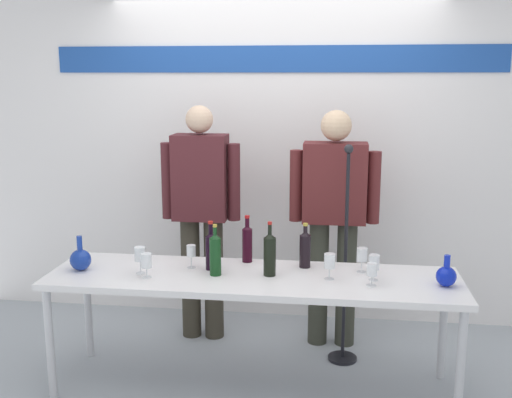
{
  "coord_description": "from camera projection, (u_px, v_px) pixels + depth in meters",
  "views": [
    {
      "loc": [
        0.49,
        -3.48,
        1.94
      ],
      "look_at": [
        0.0,
        0.15,
        1.19
      ],
      "focal_mm": 42.5,
      "sensor_mm": 36.0,
      "label": 1
    }
  ],
  "objects": [
    {
      "name": "ground_plane",
      "position": [
        253.0,
        387.0,
        3.84
      ],
      "size": [
        10.0,
        10.0,
        0.0
      ],
      "primitive_type": "plane",
      "color": "#9EA6AD"
    },
    {
      "name": "back_wall",
      "position": [
        275.0,
        131.0,
        4.75
      ],
      "size": [
        4.91,
        0.11,
        3.0
      ],
      "color": "white",
      "rests_on": "ground"
    },
    {
      "name": "display_table",
      "position": [
        253.0,
        284.0,
        3.7
      ],
      "size": [
        2.51,
        0.67,
        0.74
      ],
      "color": "white",
      "rests_on": "ground"
    },
    {
      "name": "decanter_blue_left",
      "position": [
        80.0,
        259.0,
        3.77
      ],
      "size": [
        0.13,
        0.13,
        0.22
      ],
      "color": "#173496",
      "rests_on": "display_table"
    },
    {
      "name": "decanter_blue_right",
      "position": [
        446.0,
        276.0,
        3.49
      ],
      "size": [
        0.12,
        0.12,
        0.19
      ],
      "color": "#0D23B5",
      "rests_on": "display_table"
    },
    {
      "name": "presenter_left",
      "position": [
        201.0,
        209.0,
        4.4
      ],
      "size": [
        0.58,
        0.22,
        1.73
      ],
      "color": "#342F25",
      "rests_on": "ground"
    },
    {
      "name": "presenter_right",
      "position": [
        334.0,
        212.0,
        4.27
      ],
      "size": [
        0.63,
        0.22,
        1.71
      ],
      "color": "#34362B",
      "rests_on": "ground"
    },
    {
      "name": "wine_bottle_0",
      "position": [
        247.0,
        242.0,
        3.93
      ],
      "size": [
        0.07,
        0.07,
        0.31
      ],
      "color": "black",
      "rests_on": "display_table"
    },
    {
      "name": "wine_bottle_1",
      "position": [
        305.0,
        248.0,
        3.82
      ],
      "size": [
        0.07,
        0.07,
        0.29
      ],
      "color": "black",
      "rests_on": "display_table"
    },
    {
      "name": "wine_bottle_2",
      "position": [
        215.0,
        253.0,
        3.67
      ],
      "size": [
        0.07,
        0.07,
        0.32
      ],
      "color": "#113B17",
      "rests_on": "display_table"
    },
    {
      "name": "wine_bottle_3",
      "position": [
        211.0,
        249.0,
        3.78
      ],
      "size": [
        0.07,
        0.07,
        0.31
      ],
      "color": "black",
      "rests_on": "display_table"
    },
    {
      "name": "wine_bottle_4",
      "position": [
        270.0,
        253.0,
        3.66
      ],
      "size": [
        0.07,
        0.07,
        0.34
      ],
      "color": "black",
      "rests_on": "display_table"
    },
    {
      "name": "wine_glass_left_0",
      "position": [
        146.0,
        261.0,
        3.63
      ],
      "size": [
        0.06,
        0.06,
        0.15
      ],
      "color": "white",
      "rests_on": "display_table"
    },
    {
      "name": "wine_glass_left_1",
      "position": [
        191.0,
        251.0,
        3.81
      ],
      "size": [
        0.06,
        0.06,
        0.15
      ],
      "color": "white",
      "rests_on": "display_table"
    },
    {
      "name": "wine_glass_left_2",
      "position": [
        140.0,
        255.0,
        3.7
      ],
      "size": [
        0.07,
        0.07,
        0.17
      ],
      "color": "white",
      "rests_on": "display_table"
    },
    {
      "name": "wine_glass_right_0",
      "position": [
        330.0,
        261.0,
        3.6
      ],
      "size": [
        0.07,
        0.07,
        0.16
      ],
      "color": "white",
      "rests_on": "display_table"
    },
    {
      "name": "wine_glass_right_1",
      "position": [
        374.0,
        263.0,
        3.58
      ],
      "size": [
        0.06,
        0.06,
        0.16
      ],
      "color": "white",
      "rests_on": "display_table"
    },
    {
      "name": "wine_glass_right_2",
      "position": [
        362.0,
        255.0,
        3.73
      ],
      "size": [
        0.07,
        0.07,
        0.15
      ],
      "color": "white",
      "rests_on": "display_table"
    },
    {
      "name": "wine_glass_right_3",
      "position": [
        372.0,
        270.0,
        3.49
      ],
      "size": [
        0.06,
        0.06,
        0.13
      ],
      "color": "white",
      "rests_on": "display_table"
    },
    {
      "name": "microphone_stand",
      "position": [
        344.0,
        291.0,
        4.11
      ],
      "size": [
        0.2,
        0.2,
        1.5
      ],
      "color": "black",
      "rests_on": "ground"
    }
  ]
}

